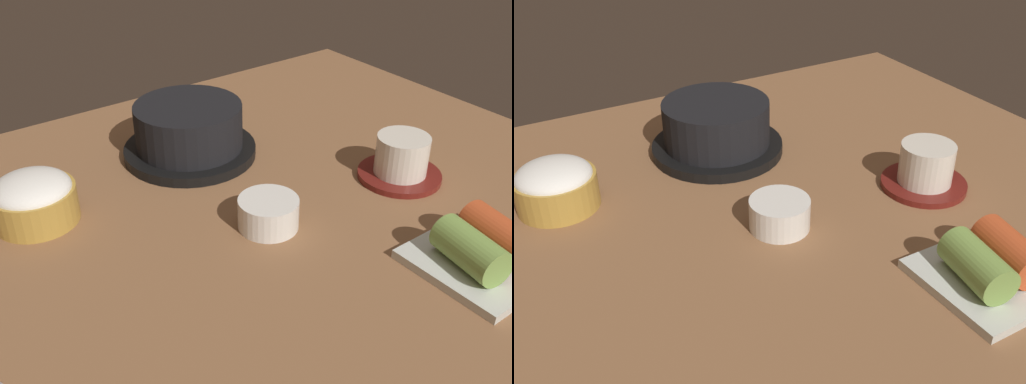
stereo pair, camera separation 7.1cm
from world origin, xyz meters
The scene contains 6 objects.
dining_table centered at (0.00, 0.00, 1.00)cm, with size 100.00×76.00×2.00cm, color brown.
stone_pot centered at (3.49, 15.40, 5.68)cm, with size 18.31×18.31×7.53cm.
rice_bowl centered at (-19.36, 12.22, 4.96)cm, with size 9.82×9.82×5.93cm.
tea_cup_with_saucer centered at (22.13, -6.39, 4.65)cm, with size 10.88×10.88×5.95cm.
banchan_cup_center centered at (1.56, -4.96, 3.93)cm, with size 7.04×7.04×3.59cm.
kimchi_plate centered at (14.96, -23.95, 4.05)cm, with size 12.83×12.83×5.09cm.
Camera 2 is at (-28.17, -54.39, 42.27)cm, focal length 42.67 mm.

